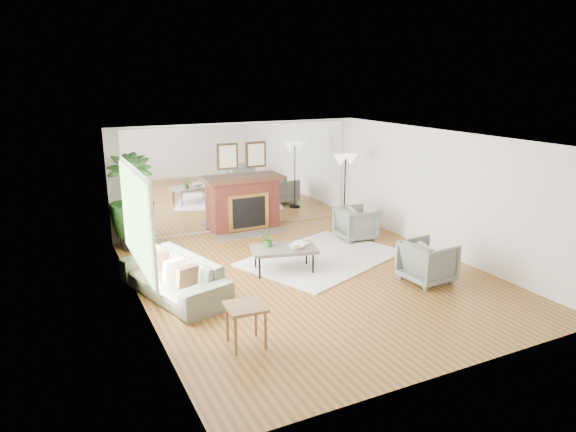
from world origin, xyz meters
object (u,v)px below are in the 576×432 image
armchair_back (356,223)px  floor_lamp (345,166)px  fireplace (246,203)px  side_table (246,312)px  potted_ficus (131,199)px  coffee_table (284,250)px  armchair_front (427,262)px  sofa (174,277)px

armchair_back → floor_lamp: size_ratio=0.44×
fireplace → floor_lamp: 2.46m
side_table → potted_ficus: 4.94m
coffee_table → potted_ficus: size_ratio=0.66×
potted_ficus → armchair_back: bearing=-19.0°
floor_lamp → fireplace: bearing=151.9°
armchair_front → floor_lamp: 3.48m
potted_ficus → floor_lamp: bearing=-11.3°
sofa → armchair_front: armchair_front is taller
sofa → armchair_front: (4.15, -1.38, 0.04)m
coffee_table → armchair_back: 2.55m
sofa → side_table: 2.12m
armchair_front → sofa: bearing=66.8°
sofa → armchair_back: size_ratio=2.79×
potted_ficus → floor_lamp: 4.75m
armchair_front → coffee_table: bearing=48.8°
sofa → side_table: sofa is taller
fireplace → side_table: (-1.98, -5.03, -0.17)m
fireplace → side_table: bearing=-111.5°
fireplace → coffee_table: 2.85m
fireplace → armchair_back: size_ratio=2.57×
coffee_table → armchair_front: (2.07, -1.53, -0.07)m
sofa → armchair_front: size_ratio=2.75×
side_table → fireplace: bearing=68.5°
armchair_front → side_table: (-3.69, -0.68, 0.12)m
potted_ficus → fireplace: bearing=3.5°
coffee_table → floor_lamp: size_ratio=0.73×
coffee_table → floor_lamp: bearing=36.0°
armchair_front → floor_lamp: bearing=-10.5°
sofa → coffee_table: bearing=78.0°
sofa → armchair_back: 4.56m
fireplace → potted_ficus: (-2.60, -0.16, 0.40)m
floor_lamp → armchair_back: bearing=-97.9°
armchair_front → armchair_back: bearing=-10.0°
sofa → floor_lamp: floor_lamp is taller
fireplace → armchair_front: size_ratio=2.54×
floor_lamp → sofa: bearing=-157.2°
potted_ficus → sofa: bearing=-86.9°
sofa → potted_ficus: potted_ficus is taller
fireplace → potted_ficus: 2.64m
side_table → potted_ficus: potted_ficus is taller
coffee_table → potted_ficus: potted_ficus is taller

